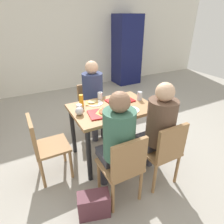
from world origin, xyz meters
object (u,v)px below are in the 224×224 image
object	(u,v)px
paper_plate_near_edge	(131,110)
condiment_bottle	(81,101)
main_table	(112,115)
soda_can	(140,96)
tray_red_far	(120,101)
handbag	(94,205)
drink_fridge	(127,50)
pizza_slice_c	(92,102)
person_in_red	(117,138)
plastic_cup_a	(100,96)
plastic_cup_b	(126,113)
foil_bundle	(79,111)
plastic_cup_c	(79,108)
pizza_slice_a	(103,112)
paper_plate_center	(95,103)
person_far_side	(94,94)
person_in_brown_jacket	(158,126)
chair_near_left	(124,165)
chair_left_end	(44,144)
pizza_slice_b	(119,99)
chair_near_right	(164,150)
tray_red_near	(103,113)

from	to	relation	value
paper_plate_near_edge	condiment_bottle	bearing A→B (deg)	141.21
main_table	soda_can	xyz separation A→B (m)	(0.45, 0.02, 0.18)
tray_red_far	soda_can	world-z (taller)	soda_can
condiment_bottle	handbag	xyz separation A→B (m)	(-0.27, -0.97, -0.72)
tray_red_far	drink_fridge	bearing A→B (deg)	56.59
tray_red_far	pizza_slice_c	world-z (taller)	pizza_slice_c
main_table	drink_fridge	size ratio (longest dim) A/B	0.56
person_in_red	plastic_cup_a	xyz separation A→B (m)	(0.24, 0.93, 0.09)
main_table	paper_plate_near_edge	size ratio (longest dim) A/B	4.83
tray_red_far	plastic_cup_b	xyz separation A→B (m)	(-0.16, -0.42, 0.04)
person_in_red	paper_plate_near_edge	bearing A→B (deg)	43.95
condiment_bottle	foil_bundle	xyz separation A→B (m)	(-0.11, -0.22, -0.03)
plastic_cup_b	plastic_cup_c	xyz separation A→B (m)	(-0.45, 0.37, 0.00)
person_in_red	pizza_slice_a	world-z (taller)	person_in_red
paper_plate_center	foil_bundle	size ratio (longest dim) A/B	2.20
plastic_cup_c	drink_fridge	distance (m)	3.70
paper_plate_near_edge	plastic_cup_a	xyz separation A→B (m)	(-0.19, 0.52, 0.05)
person_far_side	handbag	size ratio (longest dim) A/B	3.93
person_in_brown_jacket	chair_near_left	bearing A→B (deg)	-165.23
chair_near_left	soda_can	bearing A→B (deg)	47.07
chair_near_left	foil_bundle	xyz separation A→B (m)	(-0.19, 0.73, 0.33)
foil_bundle	plastic_cup_a	bearing A→B (deg)	37.98
chair_left_end	handbag	size ratio (longest dim) A/B	2.65
chair_left_end	plastic_cup_c	xyz separation A→B (m)	(0.49, 0.06, 0.33)
person_in_brown_jacket	paper_plate_near_edge	size ratio (longest dim) A/B	5.71
plastic_cup_b	plastic_cup_c	size ratio (longest dim) A/B	1.00
tray_red_far	pizza_slice_b	world-z (taller)	pizza_slice_b
person_in_brown_jacket	handbag	world-z (taller)	person_in_brown_jacket
main_table	person_in_brown_jacket	world-z (taller)	person_in_brown_jacket
chair_near_right	paper_plate_center	bearing A→B (deg)	113.98
main_table	drink_fridge	bearing A→B (deg)	55.03
chair_left_end	condiment_bottle	distance (m)	0.71
condiment_bottle	handbag	world-z (taller)	condiment_bottle
person_in_red	plastic_cup_c	bearing A→B (deg)	103.42
person_in_brown_jacket	plastic_cup_c	distance (m)	0.96
tray_red_near	paper_plate_near_edge	distance (m)	0.35
plastic_cup_a	main_table	bearing A→B (deg)	-85.16
chair_near_right	person_far_side	size ratio (longest dim) A/B	0.67
chair_near_right	foil_bundle	world-z (taller)	foil_bundle
chair_near_right	pizza_slice_a	world-z (taller)	chair_near_right
pizza_slice_c	condiment_bottle	distance (m)	0.17
chair_near_left	person_in_brown_jacket	bearing A→B (deg)	14.77
person_far_side	person_in_red	bearing A→B (deg)	-102.23
main_table	plastic_cup_c	bearing A→B (deg)	172.59
handbag	plastic_cup_a	bearing A→B (deg)	61.44
person_in_brown_jacket	tray_red_near	xyz separation A→B (m)	(-0.45, 0.48, 0.05)
person_in_brown_jacket	person_far_side	size ratio (longest dim) A/B	1.00
paper_plate_center	chair_near_left	bearing A→B (deg)	-96.35
chair_left_end	paper_plate_near_edge	distance (m)	1.13
pizza_slice_c	handbag	bearing A→B (deg)	-113.08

